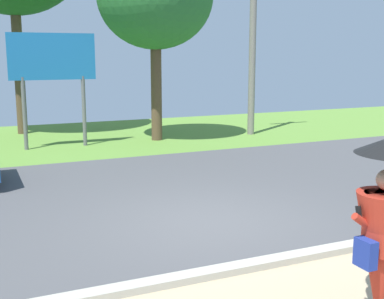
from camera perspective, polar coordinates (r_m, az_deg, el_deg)
name	(u,v)px	position (r m, az deg, el deg)	size (l,w,h in m)	color
ground_plane	(153,185)	(11.54, -4.39, -4.02)	(40.00, 22.00, 0.20)	#4C4C4F
utility_pole	(253,22)	(18.45, 6.87, 14.06)	(1.80, 0.24, 7.62)	gray
roadside_billboard	(53,65)	(16.17, -15.39, 9.14)	(2.60, 0.12, 3.50)	slate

